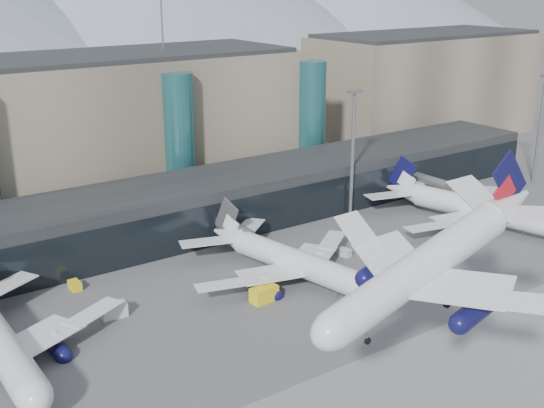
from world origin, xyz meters
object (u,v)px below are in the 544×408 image
Objects in this scene: jet_parked_mid at (279,249)px; veh_a at (114,310)px; veh_c at (372,275)px; lightmast_right at (540,123)px; lightmast_mid at (353,146)px; veh_d at (425,196)px; veh_g at (344,252)px; veh_h at (264,294)px; jet_parked_right at (461,199)px; veh_e at (501,209)px; hero_jet at (440,248)px; veh_b at (75,285)px.

jet_parked_mid is 28.34m from veh_a.
jet_parked_mid is 9.88× the size of veh_c.
lightmast_mid is at bearing 170.91° from lightmast_right.
lightmast_right is at bearing -67.82° from veh_d.
veh_c reaches higher than veh_d.
veh_d is (77.05, 12.07, -0.22)m from veh_a.
veh_g is 0.56× the size of veh_h.
veh_c is at bearing -125.04° from lightmast_mid.
jet_parked_right is 10.64× the size of veh_c.
veh_e is (83.31, -3.02, -0.14)m from veh_a.
veh_c is at bearing 94.65° from jet_parked_right.
veh_a is at bearing 110.52° from hero_jet.
lightmast_right is 6.14× the size of veh_h.
lightmast_right is 10.53× the size of veh_b.
lightmast_mid is 1.00× the size of lightmast_right.
jet_parked_right is at bearing -100.76° from jet_parked_mid.
veh_b is at bearing 123.48° from veh_d.
veh_b is at bearing 176.87° from lightmast_right.
veh_a is 1.29× the size of veh_d.
lightmast_right reaches higher than jet_parked_mid.
veh_h is (-51.80, -6.84, -3.57)m from jet_parked_right.
veh_a is (-107.20, -6.07, -13.39)m from lightmast_right.
lightmast_right reaches higher than veh_a.
veh_b is (-73.85, 13.40, -4.02)m from jet_parked_right.
jet_parked_right is 52.37m from veh_h.
lightmast_mid reaches higher than jet_parked_mid.
veh_c is (20.49, 30.81, -19.89)m from hero_jet.
veh_a is at bearing 132.34° from veh_d.
veh_g is 22.28m from veh_h.
veh_c is at bearing 155.87° from veh_d.
hero_jet is 45.84m from jet_parked_mid.
veh_c is at bearing -31.13° from veh_g.
veh_g is (3.21, 10.39, -0.34)m from veh_c.
jet_parked_mid is (-79.10, -7.56, -10.02)m from lightmast_right.
veh_h is (22.06, -20.24, 0.45)m from veh_b.
veh_c is 10.88m from veh_g.
veh_g is at bearing 0.92° from veh_a.
veh_b is 0.78× the size of veh_e.
lightmast_right reaches higher than veh_g.
veh_b is 29.94m from veh_h.
veh_g is (23.70, 41.19, -20.23)m from hero_jet.
veh_g is at bearing -102.61° from jet_parked_mid.
hero_jet is 0.92× the size of jet_parked_mid.
veh_h reaches higher than veh_e.
veh_e is at bearing 1.45° from veh_a.
veh_a is 0.87× the size of veh_h.
veh_d is at bearing 30.75° from veh_c.
lightmast_mid is 26.03m from veh_g.
lightmast_right is 8.24× the size of veh_e.
hero_jet reaches higher than veh_h.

